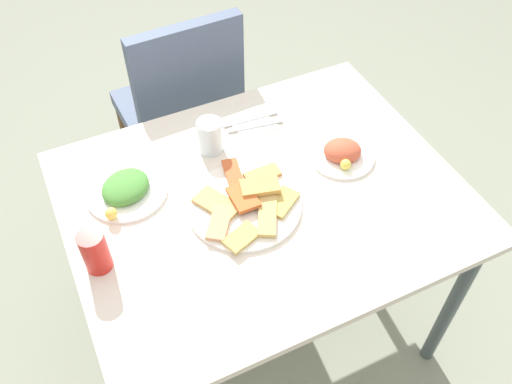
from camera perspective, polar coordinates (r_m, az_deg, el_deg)
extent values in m
plane|color=gray|center=(2.13, 0.60, -13.29)|extent=(6.00, 6.00, 0.00)
cube|color=silver|center=(1.53, 0.82, -0.54)|extent=(1.08, 0.87, 0.02)
cylinder|color=#445054|center=(1.86, 19.75, -10.99)|extent=(0.04, 0.04, 0.70)
cylinder|color=#445054|center=(1.99, -16.85, -4.53)|extent=(0.04, 0.04, 0.70)
cylinder|color=#445054|center=(2.19, 7.78, 3.98)|extent=(0.04, 0.04, 0.70)
cube|color=#4A5874|center=(2.25, -8.25, 8.32)|extent=(0.44, 0.44, 0.06)
cube|color=#4A5874|center=(1.95, -6.95, 11.01)|extent=(0.40, 0.07, 0.46)
cylinder|color=brown|center=(2.59, -5.36, 8.04)|extent=(0.03, 0.03, 0.41)
cylinder|color=brown|center=(2.51, -13.32, 5.25)|extent=(0.03, 0.03, 0.41)
cylinder|color=brown|center=(2.33, -1.55, 2.70)|extent=(0.03, 0.03, 0.41)
cylinder|color=brown|center=(2.25, -10.25, -0.57)|extent=(0.03, 0.03, 0.41)
cylinder|color=white|center=(1.49, -1.26, -1.41)|extent=(0.31, 0.31, 0.01)
cube|color=tan|center=(1.48, -4.08, -1.24)|extent=(0.12, 0.14, 0.01)
cube|color=#D89F50|center=(1.49, 0.41, 0.58)|extent=(0.12, 0.08, 0.02)
cube|color=#D05D2B|center=(1.48, -1.34, -0.54)|extent=(0.07, 0.10, 0.01)
cube|color=tan|center=(1.45, 1.19, -2.54)|extent=(0.11, 0.14, 0.02)
cube|color=tan|center=(1.41, -1.50, -4.74)|extent=(0.11, 0.09, 0.01)
cube|color=tan|center=(1.48, 2.77, -1.07)|extent=(0.12, 0.10, 0.01)
cube|color=tan|center=(1.44, -3.84, -3.26)|extent=(0.11, 0.12, 0.01)
cube|color=#C9562D|center=(1.56, -2.43, 2.03)|extent=(0.06, 0.11, 0.01)
cube|color=tan|center=(1.55, 0.68, 1.84)|extent=(0.10, 0.05, 0.01)
cylinder|color=white|center=(1.57, -13.33, 0.08)|extent=(0.23, 0.23, 0.01)
ellipsoid|color=#4A8C39|center=(1.55, -13.45, 0.53)|extent=(0.19, 0.18, 0.05)
sphere|color=#F5D153|center=(1.50, -14.86, -2.19)|extent=(0.03, 0.03, 0.03)
cylinder|color=white|center=(1.64, 8.91, 3.76)|extent=(0.20, 0.20, 0.01)
ellipsoid|color=#CB5439|center=(1.63, 9.00, 4.29)|extent=(0.14, 0.13, 0.06)
sphere|color=#E9D551|center=(1.59, 9.33, 2.84)|extent=(0.03, 0.03, 0.03)
cylinder|color=red|center=(1.39, -16.44, -5.94)|extent=(0.08, 0.08, 0.12)
cylinder|color=silver|center=(1.62, -4.83, 5.82)|extent=(0.07, 0.07, 0.11)
cube|color=white|center=(1.73, -0.33, 7.18)|extent=(0.14, 0.14, 0.00)
cube|color=silver|center=(1.72, -0.07, 6.92)|extent=(0.18, 0.04, 0.00)
cube|color=silver|center=(1.74, -0.59, 7.63)|extent=(0.18, 0.02, 0.00)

